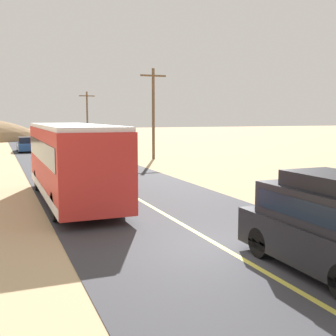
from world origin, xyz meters
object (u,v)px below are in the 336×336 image
object	(u,v)px
livestock_truck	(89,140)
power_pole_mid	(153,111)
suv_near	(331,224)
bus	(72,160)
power_pole_far	(87,115)
car_far	(27,145)

from	to	relation	value
livestock_truck	power_pole_mid	xyz separation A→B (m)	(5.75, 1.67, 2.24)
suv_near	bus	size ratio (longest dim) A/B	0.46
bus	power_pole_far	distance (m)	44.07
suv_near	livestock_truck	world-z (taller)	livestock_truck
suv_near	power_pole_mid	bearing A→B (deg)	78.42
car_far	power_pole_mid	distance (m)	15.53
power_pole_far	power_pole_mid	bearing A→B (deg)	-90.00
livestock_truck	power_pole_mid	bearing A→B (deg)	16.18
power_pole_mid	livestock_truck	bearing A→B (deg)	-163.82
bus	power_pole_mid	size ratio (longest dim) A/B	1.33
suv_near	car_far	size ratio (longest dim) A/B	1.05
suv_near	livestock_truck	xyz separation A→B (m)	(-0.38, 24.51, 0.64)
livestock_truck	car_far	size ratio (longest dim) A/B	2.20
power_pole_far	suv_near	bearing A→B (deg)	-95.72
livestock_truck	bus	world-z (taller)	bus
suv_near	bus	bearing A→B (deg)	110.80
car_far	livestock_truck	bearing A→B (deg)	-75.03
livestock_truck	car_far	bearing A→B (deg)	104.97
power_pole_mid	bus	bearing A→B (deg)	-120.89
livestock_truck	power_pole_far	size ratio (longest dim) A/B	1.38
car_far	suv_near	bearing A→B (deg)	-83.98
bus	power_pole_far	size ratio (longest dim) A/B	1.42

